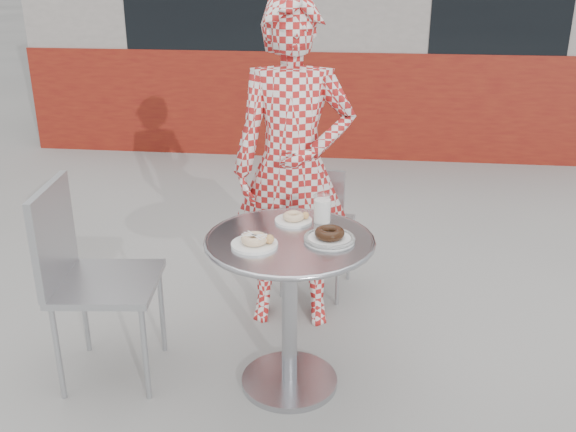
# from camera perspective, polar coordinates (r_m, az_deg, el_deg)

# --- Properties ---
(ground) EXTENTS (60.00, 60.00, 0.00)m
(ground) POSITION_cam_1_polar(r_m,az_deg,el_deg) (3.00, 0.65, -14.50)
(ground) COLOR #A19E99
(ground) RESTS_ON ground
(bistro_table) EXTENTS (0.71, 0.71, 0.71)m
(bistro_table) POSITION_cam_1_polar(r_m,az_deg,el_deg) (2.70, 0.14, -5.39)
(bistro_table) COLOR silver
(bistro_table) RESTS_ON ground
(chair_far) EXTENTS (0.43, 0.43, 0.78)m
(chair_far) POSITION_cam_1_polar(r_m,az_deg,el_deg) (3.65, 2.49, -3.14)
(chair_far) COLOR #AAADB2
(chair_far) RESTS_ON ground
(chair_left) EXTENTS (0.48, 0.48, 0.91)m
(chair_left) POSITION_cam_1_polar(r_m,az_deg,el_deg) (3.01, -15.67, -8.86)
(chair_left) COLOR #AAADB2
(chair_left) RESTS_ON ground
(seated_person) EXTENTS (0.63, 0.44, 1.64)m
(seated_person) POSITION_cam_1_polar(r_m,az_deg,el_deg) (3.16, 0.45, 4.23)
(seated_person) COLOR #AB1B1A
(seated_person) RESTS_ON ground
(plate_far) EXTENTS (0.16, 0.16, 0.04)m
(plate_far) POSITION_cam_1_polar(r_m,az_deg,el_deg) (2.79, 0.55, -0.21)
(plate_far) COLOR white
(plate_far) RESTS_ON bistro_table
(plate_near) EXTENTS (0.19, 0.19, 0.05)m
(plate_near) POSITION_cam_1_polar(r_m,az_deg,el_deg) (2.55, -2.93, -2.26)
(plate_near) COLOR white
(plate_near) RESTS_ON bistro_table
(plate_checker) EXTENTS (0.21, 0.21, 0.05)m
(plate_checker) POSITION_cam_1_polar(r_m,az_deg,el_deg) (2.60, 3.70, -1.87)
(plate_checker) COLOR white
(plate_checker) RESTS_ON bistro_table
(milk_cup) EXTENTS (0.08, 0.08, 0.12)m
(milk_cup) POSITION_cam_1_polar(r_m,az_deg,el_deg) (2.78, 3.06, 0.58)
(milk_cup) COLOR white
(milk_cup) RESTS_ON bistro_table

